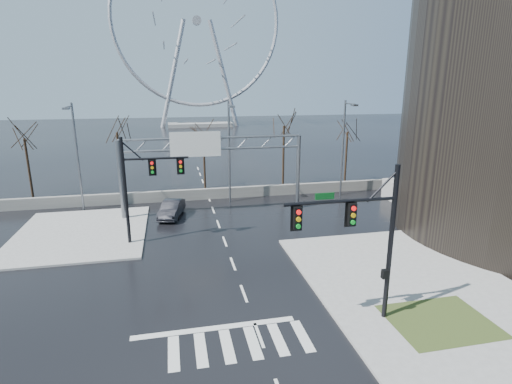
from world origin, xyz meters
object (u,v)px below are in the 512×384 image
object	(u,v)px
signal_mast_far	(141,181)
car	(172,209)
sign_gantry	(209,158)
ferris_wheel	(197,28)
signal_mast_near	(366,231)

from	to	relation	value
signal_mast_far	car	distance (m)	7.44
sign_gantry	car	size ratio (longest dim) A/B	3.65
signal_mast_far	car	world-z (taller)	signal_mast_far
ferris_wheel	signal_mast_far	bearing A→B (deg)	-97.20
sign_gantry	car	xyz separation A→B (m)	(-3.48, -0.12, -4.44)
sign_gantry	signal_mast_far	bearing A→B (deg)	-132.47
sign_gantry	car	bearing A→B (deg)	-177.99
ferris_wheel	car	bearing A→B (deg)	-96.30
signal_mast_far	car	xyz separation A→B (m)	(2.01, 5.88, -4.09)
signal_mast_far	car	size ratio (longest dim) A/B	1.78
signal_mast_near	sign_gantry	world-z (taller)	signal_mast_near
signal_mast_near	ferris_wheel	bearing A→B (deg)	90.08
sign_gantry	ferris_wheel	world-z (taller)	ferris_wheel
ferris_wheel	signal_mast_near	bearing A→B (deg)	-89.92
ferris_wheel	car	world-z (taller)	ferris_wheel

